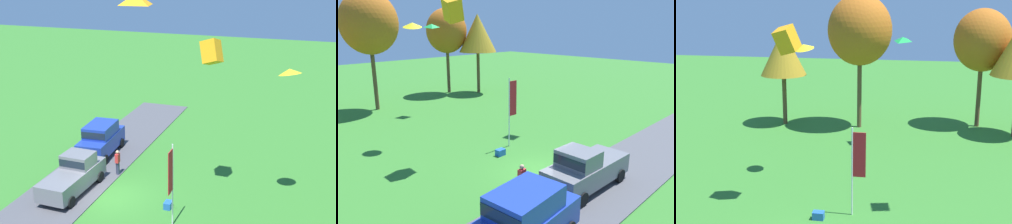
{
  "view_description": "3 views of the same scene",
  "coord_description": "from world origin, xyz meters",
  "views": [
    {
      "loc": [
        22.11,
        10.91,
        13.36
      ],
      "look_at": [
        0.64,
        3.62,
        5.86
      ],
      "focal_mm": 50.0,
      "sensor_mm": 36.0,
      "label": 1
    },
    {
      "loc": [
        -13.07,
        -10.07,
        7.83
      ],
      "look_at": [
        2.44,
        5.23,
        2.02
      ],
      "focal_mm": 35.0,
      "sensor_mm": 36.0,
      "label": 2
    },
    {
      "loc": [
        4.93,
        -17.13,
        10.91
      ],
      "look_at": [
        1.38,
        3.85,
        5.44
      ],
      "focal_mm": 50.0,
      "sensor_mm": 36.0,
      "label": 3
    }
  ],
  "objects": [
    {
      "name": "tree_right_of_center",
      "position": [
        9.6,
        21.86,
        7.14
      ],
      "size": [
        4.59,
        4.59,
        9.7
      ],
      "color": "brown",
      "rests_on": "ground"
    },
    {
      "name": "kite_delta_low_drifter",
      "position": [
        -1.93,
        9.31,
        7.83
      ],
      "size": [
        1.65,
        1.66,
        0.54
      ],
      "primitive_type": "cone",
      "rotation": [
        -0.23,
        0.0,
        2.58
      ],
      "color": "yellow"
    },
    {
      "name": "kite_diamond_high_left",
      "position": [
        3.51,
        15.48,
        7.76
      ],
      "size": [
        1.38,
        1.34,
        0.45
      ],
      "primitive_type": "pyramid",
      "rotation": [
        -0.17,
        0.0,
        2.64
      ],
      "color": "green"
    },
    {
      "name": "kite_box_over_trees",
      "position": [
        -1.72,
        5.25,
        8.63
      ],
      "size": [
        1.3,
        1.29,
        1.58
      ],
      "primitive_type": "cube",
      "rotation": [
        0.27,
        0.3,
        4.55
      ],
      "color": "orange"
    },
    {
      "name": "flag_banner",
      "position": [
        1.95,
        4.23,
        2.9
      ],
      "size": [
        0.71,
        0.08,
        4.58
      ],
      "color": "silver",
      "rests_on": "ground"
    },
    {
      "name": "cooler_box",
      "position": [
        0.16,
        3.46,
        0.2
      ],
      "size": [
        0.56,
        0.4,
        0.4
      ],
      "primitive_type": "cube",
      "color": "blue",
      "rests_on": "ground"
    },
    {
      "name": "tree_far_right",
      "position": [
        -0.08,
        20.01,
        7.97
      ],
      "size": [
        5.12,
        5.12,
        10.81
      ],
      "color": "brown",
      "rests_on": "ground"
    },
    {
      "name": "tree_far_left",
      "position": [
        -6.45,
        19.97,
        6.07
      ],
      "size": [
        3.79,
        3.79,
        8.01
      ],
      "color": "brown",
      "rests_on": "ground"
    }
  ]
}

